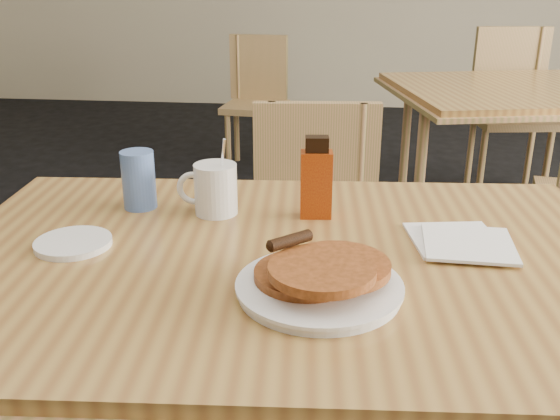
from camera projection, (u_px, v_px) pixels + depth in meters
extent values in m
cube|color=#A47B3A|center=(284.00, 264.00, 1.13)|extent=(1.31, 0.92, 0.04)
cube|color=tan|center=(284.00, 272.00, 1.13)|extent=(1.35, 0.96, 0.02)
cylinder|color=tan|center=(521.00, 353.00, 1.52)|extent=(0.04, 0.04, 0.71)
cube|color=#A47B3A|center=(554.00, 90.00, 2.73)|extent=(1.50, 1.16, 0.04)
cube|color=tan|center=(553.00, 94.00, 2.73)|extent=(1.54, 1.21, 0.02)
cylinder|color=tan|center=(418.00, 194.00, 2.58)|extent=(0.04, 0.04, 0.71)
cube|color=tan|center=(311.00, 261.00, 1.86)|extent=(0.42, 0.42, 0.04)
cube|color=tan|center=(316.00, 170.00, 1.94)|extent=(0.39, 0.07, 0.42)
cylinder|color=tan|center=(252.00, 350.00, 1.81)|extent=(0.04, 0.04, 0.40)
cylinder|color=tan|center=(360.00, 302.00, 2.06)|extent=(0.04, 0.04, 0.40)
cube|color=tan|center=(512.00, 119.00, 3.44)|extent=(0.47, 0.47, 0.04)
cube|color=tan|center=(510.00, 69.00, 3.53)|extent=(0.42, 0.10, 0.46)
cylinder|color=tan|center=(481.00, 168.00, 3.39)|extent=(0.04, 0.04, 0.43)
cylinder|color=tan|center=(529.00, 153.00, 3.67)|extent=(0.04, 0.04, 0.43)
cylinder|color=tan|center=(553.00, 280.00, 2.18)|extent=(0.04, 0.04, 0.42)
cube|color=tan|center=(255.00, 107.00, 3.97)|extent=(0.41, 0.41, 0.04)
cube|color=tan|center=(259.00, 67.00, 4.04)|extent=(0.38, 0.08, 0.41)
cylinder|color=tan|center=(228.00, 145.00, 3.92)|extent=(0.04, 0.04, 0.39)
cylinder|color=tan|center=(282.00, 134.00, 4.17)|extent=(0.04, 0.04, 0.39)
cylinder|color=white|center=(319.00, 289.00, 0.98)|extent=(0.26, 0.26, 0.02)
cylinder|color=white|center=(319.00, 285.00, 0.98)|extent=(0.27, 0.27, 0.01)
cylinder|color=#9F4F21|center=(305.00, 274.00, 0.99)|extent=(0.16, 0.16, 0.01)
cylinder|color=#9F4F21|center=(338.00, 266.00, 0.98)|extent=(0.17, 0.17, 0.01)
cylinder|color=#9F4F21|center=(322.00, 270.00, 0.94)|extent=(0.16, 0.16, 0.01)
cylinder|color=black|center=(290.00, 241.00, 1.00)|extent=(0.07, 0.07, 0.02)
cylinder|color=white|center=(216.00, 189.00, 1.29)|extent=(0.09, 0.09, 0.11)
torus|color=white|center=(194.00, 188.00, 1.29)|extent=(0.07, 0.01, 0.07)
cylinder|color=black|center=(215.00, 169.00, 1.27)|extent=(0.08, 0.08, 0.01)
cylinder|color=silver|center=(221.00, 172.00, 1.28)|extent=(0.03, 0.05, 0.15)
cube|color=maroon|center=(316.00, 185.00, 1.27)|extent=(0.07, 0.05, 0.14)
cube|color=black|center=(317.00, 144.00, 1.24)|extent=(0.05, 0.04, 0.03)
cube|color=white|center=(455.00, 240.00, 1.17)|extent=(0.18, 0.18, 0.01)
cube|color=white|center=(469.00, 244.00, 1.14)|extent=(0.17, 0.17, 0.01)
cylinder|color=#5275C0|center=(139.00, 180.00, 1.32)|extent=(0.07, 0.07, 0.12)
cylinder|color=white|center=(73.00, 243.00, 1.15)|extent=(0.16, 0.16, 0.01)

